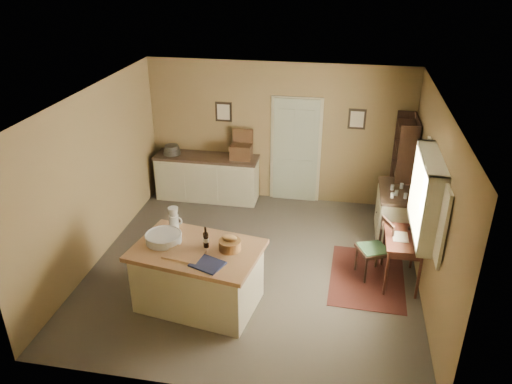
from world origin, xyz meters
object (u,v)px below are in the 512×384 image
(shelving_unit, at_px, (405,171))
(sideboard, at_px, (208,176))
(writing_desk, at_px, (403,243))
(right_cabinet, at_px, (395,214))
(work_island, at_px, (198,275))
(desk_chair, at_px, (373,250))

(shelving_unit, bearing_deg, sideboard, 176.90)
(writing_desk, distance_m, right_cabinet, 1.31)
(work_island, relative_size, shelving_unit, 0.95)
(writing_desk, xyz_separation_m, right_cabinet, (-0.00, 1.30, -0.21))
(work_island, relative_size, writing_desk, 2.16)
(writing_desk, xyz_separation_m, shelving_unit, (0.15, 1.98, 0.30))
(sideboard, xyz_separation_m, desk_chair, (3.14, -2.11, -0.03))
(work_island, height_order, sideboard, work_island)
(sideboard, xyz_separation_m, shelving_unit, (3.69, -0.20, 0.48))
(sideboard, xyz_separation_m, right_cabinet, (3.54, -0.89, -0.02))
(work_island, distance_m, desk_chair, 2.64)
(right_cabinet, height_order, shelving_unit, shelving_unit)
(work_island, height_order, shelving_unit, shelving_unit)
(work_island, xyz_separation_m, desk_chair, (2.40, 1.11, -0.03))
(sideboard, height_order, desk_chair, sideboard)
(work_island, distance_m, right_cabinet, 3.65)
(work_island, bearing_deg, writing_desk, 29.63)
(writing_desk, height_order, shelving_unit, shelving_unit)
(sideboard, bearing_deg, shelving_unit, -3.10)
(sideboard, xyz_separation_m, writing_desk, (3.54, -2.18, 0.18))
(work_island, relative_size, right_cabinet, 1.70)
(writing_desk, bearing_deg, sideboard, 148.34)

